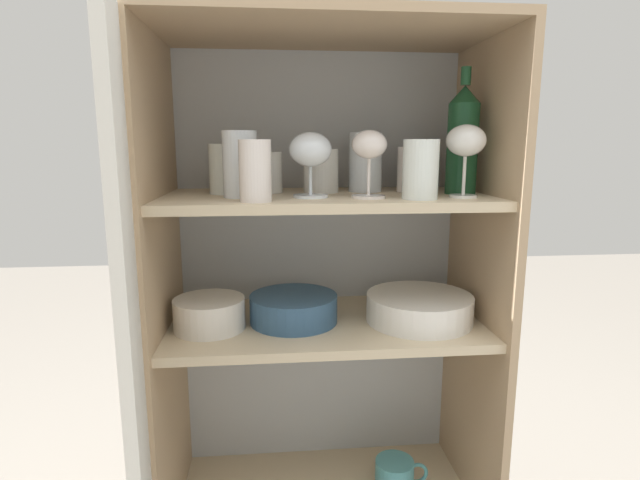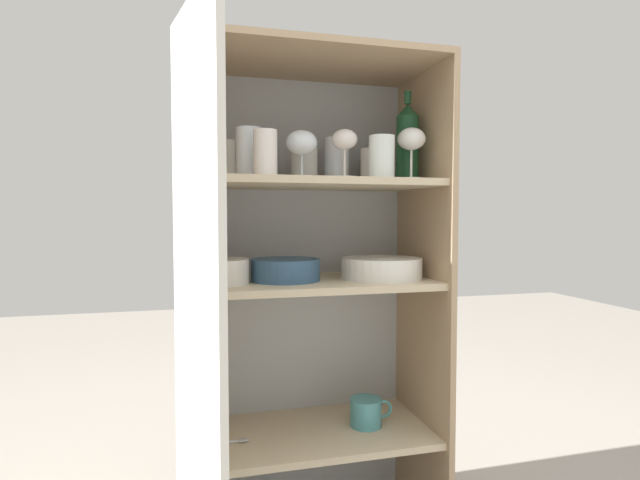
{
  "view_description": "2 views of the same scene",
  "coord_description": "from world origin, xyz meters",
  "px_view_note": "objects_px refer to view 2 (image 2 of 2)",
  "views": [
    {
      "loc": [
        -0.12,
        -0.91,
        1.16
      ],
      "look_at": [
        -0.01,
        0.17,
        0.95
      ],
      "focal_mm": 28.0,
      "sensor_mm": 36.0,
      "label": 1
    },
    {
      "loc": [
        -0.34,
        -1.24,
        0.95
      ],
      "look_at": [
        0.04,
        0.21,
        0.88
      ],
      "focal_mm": 28.0,
      "sensor_mm": 36.0,
      "label": 2
    }
  ],
  "objects_px": {
    "mixing_bowl_large": "(286,269)",
    "coffee_mug_primary": "(366,412)",
    "plate_stack_white": "(381,268)",
    "serving_bowl_small": "(221,270)",
    "wine_bottle": "(407,142)"
  },
  "relations": [
    {
      "from": "wine_bottle",
      "to": "serving_bowl_small",
      "type": "xyz_separation_m",
      "value": [
        -0.56,
        -0.01,
        -0.37
      ]
    },
    {
      "from": "mixing_bowl_large",
      "to": "coffee_mug_primary",
      "type": "xyz_separation_m",
      "value": [
        0.25,
        -0.01,
        -0.44
      ]
    },
    {
      "from": "wine_bottle",
      "to": "mixing_bowl_large",
      "type": "height_order",
      "value": "wine_bottle"
    },
    {
      "from": "wine_bottle",
      "to": "mixing_bowl_large",
      "type": "xyz_separation_m",
      "value": [
        -0.37,
        0.01,
        -0.38
      ]
    },
    {
      "from": "mixing_bowl_large",
      "to": "serving_bowl_small",
      "type": "distance_m",
      "value": 0.19
    },
    {
      "from": "plate_stack_white",
      "to": "wine_bottle",
      "type": "bearing_deg",
      "value": 7.87
    },
    {
      "from": "serving_bowl_small",
      "to": "coffee_mug_primary",
      "type": "xyz_separation_m",
      "value": [
        0.43,
        0.02,
        -0.45
      ]
    },
    {
      "from": "plate_stack_white",
      "to": "coffee_mug_primary",
      "type": "xyz_separation_m",
      "value": [
        -0.04,
        0.02,
        -0.44
      ]
    },
    {
      "from": "wine_bottle",
      "to": "plate_stack_white",
      "type": "height_order",
      "value": "wine_bottle"
    },
    {
      "from": "coffee_mug_primary",
      "to": "serving_bowl_small",
      "type": "bearing_deg",
      "value": -177.32
    },
    {
      "from": "plate_stack_white",
      "to": "mixing_bowl_large",
      "type": "height_order",
      "value": "same"
    },
    {
      "from": "mixing_bowl_large",
      "to": "coffee_mug_primary",
      "type": "relative_size",
      "value": 1.5
    },
    {
      "from": "mixing_bowl_large",
      "to": "plate_stack_white",
      "type": "bearing_deg",
      "value": -4.72
    },
    {
      "from": "wine_bottle",
      "to": "coffee_mug_primary",
      "type": "bearing_deg",
      "value": 177.57
    },
    {
      "from": "wine_bottle",
      "to": "plate_stack_white",
      "type": "relative_size",
      "value": 1.12
    }
  ]
}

